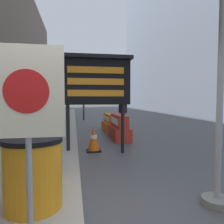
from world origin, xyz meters
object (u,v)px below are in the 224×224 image
barrel_drum_middle (40,154)px  traffic_cone_near (94,139)px  traffic_light_near_curb (83,75)px  message_board (96,81)px  jersey_barrier_orange_near (110,123)px  warning_sign (27,105)px  barrel_drum_foreground (33,173)px  jersey_barrier_red_striped (119,128)px  traffic_cone_mid (122,128)px  pedestrian_worker (123,110)px

barrel_drum_middle → traffic_cone_near: (1.16, 2.50, -0.23)m
traffic_light_near_curb → traffic_cone_near: bearing=-90.8°
traffic_cone_near → traffic_light_near_curb: (0.14, 9.50, 2.93)m
message_board → jersey_barrier_orange_near: 4.83m
warning_sign → message_board: 4.05m
traffic_cone_near → barrel_drum_foreground: bearing=-107.6°
jersey_barrier_red_striped → traffic_light_near_curb: (-1.02, 7.69, 2.89)m
warning_sign → jersey_barrier_orange_near: bearing=75.2°
jersey_barrier_orange_near → barrel_drum_foreground: bearing=-106.7°
barrel_drum_foreground → traffic_light_near_curb: traffic_light_near_curb is taller
barrel_drum_foreground → traffic_cone_mid: barrel_drum_foreground is taller
traffic_cone_near → pedestrian_worker: 5.93m
traffic_cone_mid → traffic_light_near_curb: size_ratio=0.12×
jersey_barrier_orange_near → traffic_cone_mid: jersey_barrier_orange_near is taller
barrel_drum_foreground → traffic_light_near_curb: 13.33m
barrel_drum_middle → pedestrian_worker: size_ratio=0.57×
traffic_light_near_curb → message_board: bearing=-90.6°
barrel_drum_middle → traffic_light_near_curb: traffic_light_near_curb is taller
barrel_drum_middle → message_board: bearing=61.1°
barrel_drum_foreground → barrel_drum_middle: (-0.05, 0.99, 0.00)m
jersey_barrier_orange_near → pedestrian_worker: pedestrian_worker is taller
traffic_cone_near → barrel_drum_middle: bearing=-114.9°
traffic_light_near_curb → barrel_drum_middle: bearing=-96.2°
barrel_drum_middle → message_board: (1.19, 2.16, 1.45)m
warning_sign → traffic_light_near_curb: traffic_light_near_curb is taller
jersey_barrier_red_striped → pedestrian_worker: (0.98, 3.68, 0.53)m
barrel_drum_middle → warning_sign: 1.94m
barrel_drum_foreground → traffic_cone_mid: (2.66, 6.56, -0.33)m
barrel_drum_middle → message_board: message_board is taller
message_board → traffic_cone_mid: 4.13m
barrel_drum_foreground → jersey_barrier_orange_near: (2.27, 7.54, -0.24)m
traffic_cone_near → traffic_cone_mid: traffic_cone_near is taller
barrel_drum_foreground → message_board: size_ratio=0.33×
warning_sign → pedestrian_worker: 10.23m
warning_sign → pedestrian_worker: size_ratio=1.21×
barrel_drum_middle → message_board: 2.86m
warning_sign → jersey_barrier_red_striped: 6.50m
jersey_barrier_orange_near → pedestrian_worker: (0.98, 1.46, 0.59)m
message_board → jersey_barrier_red_striped: (1.12, 2.15, -1.63)m
barrel_drum_middle → jersey_barrier_orange_near: size_ratio=0.47×
barrel_drum_middle → warning_sign: (0.14, -1.71, 0.91)m
warning_sign → traffic_cone_near: warning_sign is taller
message_board → pedestrian_worker: message_board is taller
barrel_drum_middle → traffic_cone_mid: 6.20m
message_board → traffic_light_near_curb: traffic_light_near_curb is taller
barrel_drum_foreground → jersey_barrier_red_striped: bearing=66.9°
barrel_drum_foreground → message_board: message_board is taller
message_board → traffic_light_near_curb: bearing=89.4°
barrel_drum_middle → jersey_barrier_red_striped: bearing=61.8°
jersey_barrier_red_striped → jersey_barrier_orange_near: jersey_barrier_red_striped is taller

